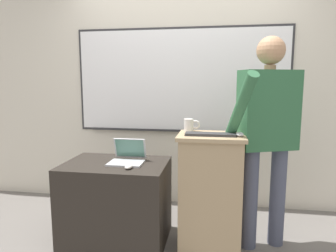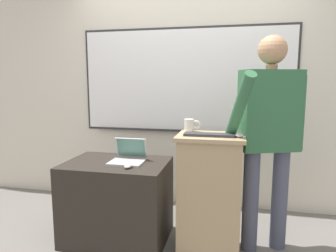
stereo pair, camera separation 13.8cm
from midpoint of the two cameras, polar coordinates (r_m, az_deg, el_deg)
back_wall at (r=3.43m, az=1.76°, el=8.61°), size 6.40×0.17×2.84m
lectern_podium at (r=2.54m, az=6.45°, el=-12.67°), size 0.53×0.42×0.99m
side_desk at (r=2.78m, az=-11.20°, el=-13.99°), size 0.89×0.63×0.71m
person_presenter at (r=2.56m, az=16.94°, el=-0.22°), size 0.64×0.68×1.77m
laptop at (r=2.66m, az=-9.16°, el=-5.71°), size 0.29×0.28×0.20m
wireless_keyboard at (r=2.35m, az=6.40°, el=-1.60°), size 0.39×0.12×0.02m
computer_mouse_by_laptop at (r=2.47m, az=-9.13°, el=-7.66°), size 0.06×0.10×0.03m
computer_mouse_by_keyboard at (r=2.35m, az=11.87°, el=-1.57°), size 0.06×0.10×0.03m
coffee_mug at (r=2.55m, az=2.57°, el=0.19°), size 0.14×0.08×0.10m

